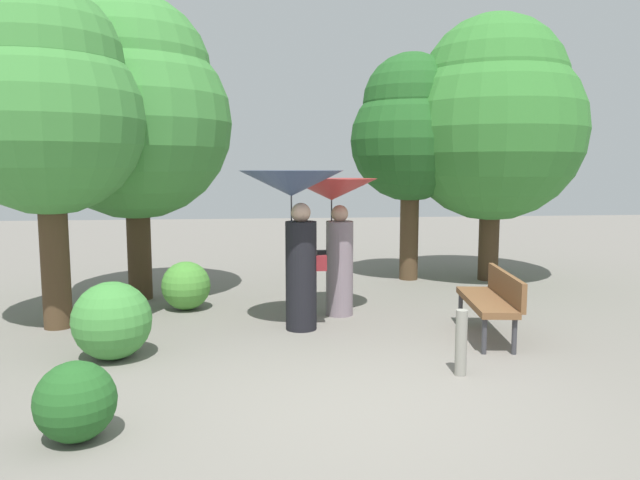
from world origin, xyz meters
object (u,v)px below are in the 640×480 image
Objects in this scene: tree_near_right at (493,117)px; path_marker_post at (461,343)px; person_right at (334,213)px; tree_mid_right at (411,129)px; park_bench at (493,298)px; tree_near_left at (134,107)px; person_left at (294,210)px; tree_mid_left at (47,102)px.

tree_near_right reaches higher than path_marker_post.
tree_mid_right is (1.80, 2.59, 1.35)m from person_right.
tree_near_left is (-4.78, 2.79, 2.55)m from park_bench.
person_left is 5.18m from tree_near_right.
person_left is at bearing -41.81° from tree_near_left.
tree_mid_right is (-1.48, 0.24, -0.22)m from tree_near_right.
tree_mid_right is at bearing 80.73° from path_marker_post.
person_right is 0.41× the size of tree_near_left.
person_right reaches higher than path_marker_post.
person_right is at bearing -33.70° from person_left.
person_right is 0.46× the size of tree_mid_right.
tree_mid_left is at bearing 153.07° from path_marker_post.
tree_near_right reaches higher than tree_near_left.
tree_mid_left is 6.51× the size of path_marker_post.
person_left is 1.06× the size of person_right.
tree_near_right is at bearing -46.85° from person_right.
park_bench is at bearing -119.94° from person_right.
tree_near_left is at bearing 65.31° from tree_mid_left.
park_bench is at bearing -11.38° from tree_mid_left.
tree_mid_right is at bearing -28.77° from person_left.
person_right is 3.65m from tree_near_left.
tree_mid_right is at bearing 171.00° from tree_near_right.
park_bench is at bearing -98.21° from person_left.
person_left is 3.45m from tree_mid_left.
tree_mid_left reaches higher than park_bench.
tree_near_left is at bearing 72.16° from person_right.
path_marker_post is (3.93, -4.06, -2.72)m from tree_near_left.
park_bench is 6.10m from tree_near_left.
tree_mid_right is at bearing -27.32° from person_right.
person_right is 4.03m from tree_mid_left.
tree_mid_right is 5.87m from path_marker_post.
tree_near_right is 6.16m from path_marker_post.
tree_near_right is at bearing -9.00° from tree_mid_right.
tree_near_left is 6.27m from path_marker_post.
path_marker_post is (-0.86, -5.24, -2.50)m from tree_mid_right.
person_left reaches higher than path_marker_post.
tree_near_left reaches higher than park_bench.
tree_mid_left reaches higher than person_right.
person_right is at bearing -25.35° from tree_near_left.
tree_near_left reaches higher than path_marker_post.
tree_near_right is at bearing 20.45° from tree_mid_left.
tree_near_right is (3.90, 3.06, 1.48)m from person_left.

